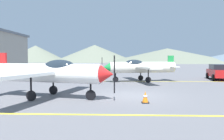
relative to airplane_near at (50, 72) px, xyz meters
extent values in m
plane|color=slate|center=(4.48, 0.94, -1.41)|extent=(400.00, 400.00, 0.00)
cube|color=yellow|center=(4.48, -3.45, -1.40)|extent=(80.00, 0.16, 0.01)
cube|color=yellow|center=(4.48, 9.06, -1.40)|extent=(80.00, 0.16, 0.01)
cylinder|color=white|center=(-0.27, 0.07, -0.04)|extent=(6.48, 2.51, 1.04)
cone|color=red|center=(3.17, -0.76, -0.04)|extent=(0.85, 1.01, 0.88)
cube|color=black|center=(3.53, -0.85, -0.04)|extent=(0.06, 0.12, 1.89)
ellipsoid|color=#1E2833|center=(0.55, -0.13, 0.27)|extent=(2.03, 1.27, 0.85)
cube|color=white|center=(0.10, -0.02, 0.01)|extent=(2.95, 8.31, 0.15)
cube|color=white|center=(-3.11, 0.75, 0.01)|extent=(1.22, 2.54, 0.09)
cube|color=red|center=(-3.11, 0.75, 0.53)|extent=(0.60, 0.25, 1.13)
cylinder|color=black|center=(2.30, -0.55, -0.67)|extent=(0.09, 0.09, 0.95)
cylinder|color=black|center=(2.30, -0.55, -1.14)|extent=(0.54, 0.23, 0.53)
cylinder|color=black|center=(-0.70, -0.90, -0.67)|extent=(0.09, 0.09, 0.95)
cylinder|color=black|center=(-0.70, -0.90, -1.14)|extent=(0.54, 0.23, 0.53)
cylinder|color=black|center=(-0.21, 1.12, -0.67)|extent=(0.09, 0.09, 0.95)
cylinder|color=black|center=(-0.21, 1.12, -1.14)|extent=(0.54, 0.23, 0.53)
cylinder|color=silver|center=(5.93, 8.89, -0.04)|extent=(6.47, 2.57, 1.04)
cone|color=#1E8C3F|center=(2.50, 8.03, -0.04)|extent=(0.86, 1.02, 0.88)
cube|color=black|center=(2.13, 7.94, -0.04)|extent=(0.06, 0.12, 1.89)
ellipsoid|color=#1E2833|center=(5.11, 8.68, 0.27)|extent=(2.04, 1.28, 0.85)
cube|color=silver|center=(5.56, 8.80, 0.01)|extent=(3.03, 8.30, 0.15)
cube|color=silver|center=(8.77, 9.60, 0.01)|extent=(1.24, 2.54, 0.09)
cube|color=#1E8C3F|center=(8.77, 9.60, 0.53)|extent=(0.60, 0.25, 1.13)
cylinder|color=black|center=(3.37, 8.25, -0.67)|extent=(0.09, 0.09, 0.95)
cylinder|color=black|center=(3.37, 8.25, -1.14)|extent=(0.54, 0.24, 0.53)
cylinder|color=black|center=(5.86, 9.94, -0.67)|extent=(0.09, 0.09, 0.95)
cylinder|color=black|center=(5.86, 9.94, -1.14)|extent=(0.54, 0.24, 0.53)
cylinder|color=black|center=(6.37, 7.93, -0.67)|extent=(0.09, 0.09, 0.95)
cylinder|color=black|center=(6.37, 7.93, -1.14)|extent=(0.54, 0.24, 0.53)
cube|color=red|center=(14.16, 11.02, -0.71)|extent=(2.59, 4.56, 0.75)
cube|color=black|center=(14.19, 11.17, -0.06)|extent=(2.01, 2.67, 0.55)
cylinder|color=black|center=(13.01, 9.80, -1.09)|extent=(0.34, 0.67, 0.64)
cylinder|color=black|center=(13.55, 12.59, -1.09)|extent=(0.34, 0.67, 0.64)
cube|color=black|center=(5.05, -1.16, -1.39)|extent=(0.36, 0.36, 0.04)
cone|color=orange|center=(5.05, -1.16, -1.09)|extent=(0.29, 0.29, 0.55)
cylinder|color=white|center=(5.05, -1.16, -1.07)|extent=(0.20, 0.20, 0.08)
cone|color=slate|center=(-64.46, 155.42, 5.32)|extent=(53.65, 53.65, 13.45)
cone|color=slate|center=(-16.37, 151.17, 5.33)|extent=(66.39, 66.39, 13.48)
cone|color=slate|center=(35.38, 133.07, 3.47)|extent=(88.44, 88.44, 9.75)
camera|label=1|loc=(3.85, -11.34, 0.69)|focal=33.81mm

